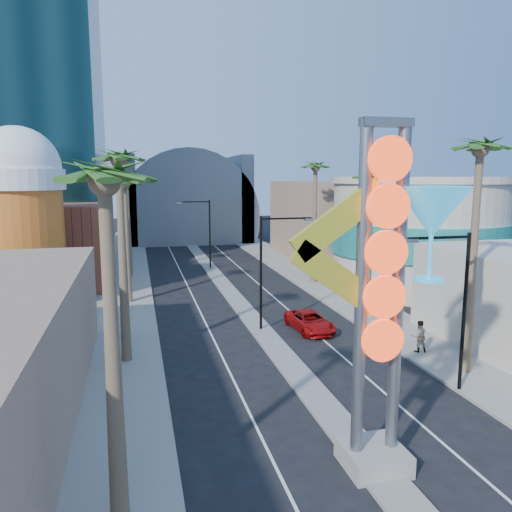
% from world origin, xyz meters
% --- Properties ---
extents(sidewalk_west, '(5.00, 100.00, 0.15)m').
position_xyz_m(sidewalk_west, '(-9.50, 35.00, 0.07)').
color(sidewalk_west, gray).
rests_on(sidewalk_west, ground).
extents(sidewalk_east, '(5.00, 100.00, 0.15)m').
position_xyz_m(sidewalk_east, '(9.50, 35.00, 0.07)').
color(sidewalk_east, gray).
rests_on(sidewalk_east, ground).
extents(median, '(1.60, 84.00, 0.15)m').
position_xyz_m(median, '(0.00, 38.00, 0.07)').
color(median, gray).
rests_on(median, ground).
extents(hotel_tower, '(20.00, 20.00, 50.00)m').
position_xyz_m(hotel_tower, '(-22.00, 52.00, 25.00)').
color(hotel_tower, black).
rests_on(hotel_tower, ground).
extents(brick_filler_west, '(10.00, 10.00, 8.00)m').
position_xyz_m(brick_filler_west, '(-16.00, 38.00, 4.00)').
color(brick_filler_west, brown).
rests_on(brick_filler_west, ground).
extents(filler_east, '(10.00, 20.00, 10.00)m').
position_xyz_m(filler_east, '(16.00, 48.00, 5.00)').
color(filler_east, '#94735F').
rests_on(filler_east, ground).
extents(beer_mug, '(7.00, 7.00, 14.50)m').
position_xyz_m(beer_mug, '(-17.00, 30.00, 7.84)').
color(beer_mug, orange).
rests_on(beer_mug, ground).
extents(turquoise_building, '(16.60, 16.60, 10.60)m').
position_xyz_m(turquoise_building, '(18.00, 30.00, 5.25)').
color(turquoise_building, '#BBAE9E').
rests_on(turquoise_building, ground).
extents(canopy, '(22.00, 16.00, 22.00)m').
position_xyz_m(canopy, '(0.00, 72.00, 4.31)').
color(canopy, slate).
rests_on(canopy, ground).
extents(neon_sign, '(6.53, 2.60, 12.55)m').
position_xyz_m(neon_sign, '(0.82, 2.96, 7.31)').
color(neon_sign, gray).
rests_on(neon_sign, ground).
extents(streetlight_0, '(3.79, 0.25, 8.00)m').
position_xyz_m(streetlight_0, '(0.55, 20.00, 4.88)').
color(streetlight_0, black).
rests_on(streetlight_0, ground).
extents(streetlight_1, '(3.79, 0.25, 8.00)m').
position_xyz_m(streetlight_1, '(-0.55, 44.00, 4.88)').
color(streetlight_1, black).
rests_on(streetlight_1, ground).
extents(streetlight_2, '(3.45, 0.25, 8.00)m').
position_xyz_m(streetlight_2, '(6.72, 8.00, 4.83)').
color(streetlight_2, black).
rests_on(streetlight_2, ground).
extents(palm_0, '(2.40, 2.40, 11.70)m').
position_xyz_m(palm_0, '(-9.00, 2.00, 9.93)').
color(palm_0, brown).
rests_on(palm_0, ground).
extents(palm_1, '(2.40, 2.40, 12.70)m').
position_xyz_m(palm_1, '(-9.00, 16.00, 10.82)').
color(palm_1, brown).
rests_on(palm_1, ground).
extents(palm_2, '(2.40, 2.40, 11.20)m').
position_xyz_m(palm_2, '(-9.00, 30.00, 9.48)').
color(palm_2, brown).
rests_on(palm_2, ground).
extents(palm_3, '(2.40, 2.40, 11.20)m').
position_xyz_m(palm_3, '(-9.00, 42.00, 9.48)').
color(palm_3, brown).
rests_on(palm_3, ground).
extents(palm_5, '(2.40, 2.40, 13.20)m').
position_xyz_m(palm_5, '(9.00, 10.00, 11.27)').
color(palm_5, brown).
rests_on(palm_5, ground).
extents(palm_6, '(2.40, 2.40, 11.70)m').
position_xyz_m(palm_6, '(9.00, 22.00, 9.93)').
color(palm_6, brown).
rests_on(palm_6, ground).
extents(palm_7, '(2.40, 2.40, 12.70)m').
position_xyz_m(palm_7, '(9.00, 34.00, 10.82)').
color(palm_7, brown).
rests_on(palm_7, ground).
extents(red_pickup, '(2.64, 5.03, 1.35)m').
position_xyz_m(red_pickup, '(3.30, 19.18, 0.68)').
color(red_pickup, '#AF0D0E').
rests_on(red_pickup, ground).
extents(pedestrian_b, '(1.01, 0.83, 1.93)m').
position_xyz_m(pedestrian_b, '(8.15, 13.28, 1.12)').
color(pedestrian_b, gray).
rests_on(pedestrian_b, sidewalk_east).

